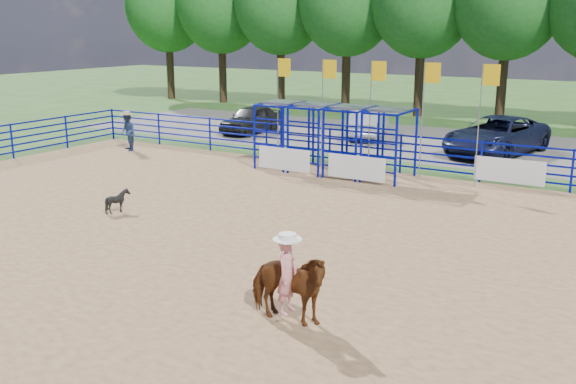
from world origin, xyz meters
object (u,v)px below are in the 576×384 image
object	(u,v)px
spectator_cowboy	(128,131)
car_c	(496,135)
horse_and_rider	(287,280)
calf	(118,201)
car_a	(251,119)
car_b	(369,124)

from	to	relation	value
spectator_cowboy	car_c	world-z (taller)	spectator_cowboy
horse_and_rider	calf	world-z (taller)	horse_and_rider
car_a	car_c	distance (m)	12.51
car_c	car_b	bearing A→B (deg)	-176.14
horse_and_rider	calf	xyz separation A→B (m)	(-8.11, 3.77, -0.50)
calf	car_c	bearing A→B (deg)	-54.57
horse_and_rider	car_b	bearing A→B (deg)	109.68
calf	car_c	distance (m)	16.87
calf	spectator_cowboy	distance (m)	10.14
car_c	car_a	bearing A→B (deg)	-164.21
calf	car_b	bearing A→B (deg)	-31.66
horse_and_rider	car_b	xyz separation A→B (m)	(-7.16, 20.00, -0.17)
spectator_cowboy	car_b	size ratio (longest dim) A/B	0.41
horse_and_rider	car_c	world-z (taller)	horse_and_rider
car_a	car_c	xyz separation A→B (m)	(12.50, 0.50, 0.11)
horse_and_rider	car_c	xyz separation A→B (m)	(-0.64, 18.90, -0.05)
car_b	car_c	size ratio (longest dim) A/B	0.72
spectator_cowboy	car_a	bearing A→B (deg)	75.83
calf	spectator_cowboy	size ratio (longest dim) A/B	0.41
calf	car_a	world-z (taller)	car_a
car_b	car_c	distance (m)	6.61
car_b	calf	bearing A→B (deg)	73.40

